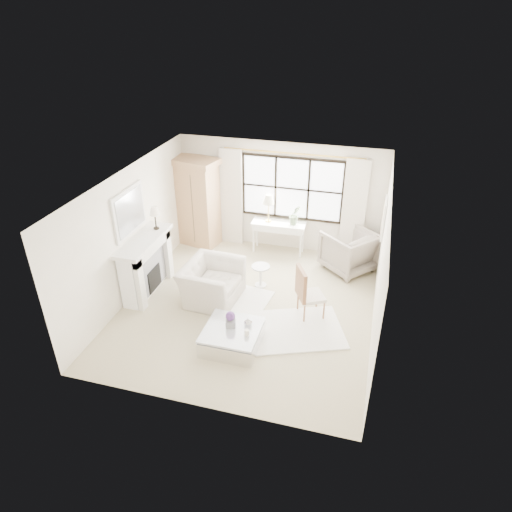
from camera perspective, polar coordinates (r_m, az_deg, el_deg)
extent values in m
plane|color=#C7B994|center=(9.49, -0.96, -6.28)|extent=(5.50, 5.50, 0.00)
plane|color=silver|center=(8.21, -1.12, 9.17)|extent=(5.50, 5.50, 0.00)
plane|color=white|center=(11.18, 2.97, 7.42)|extent=(5.00, 0.00, 5.00)
plane|color=silver|center=(6.63, -7.86, -10.21)|extent=(5.00, 0.00, 5.00)
plane|color=white|center=(9.71, -15.36, 2.74)|extent=(0.00, 5.50, 5.50)
plane|color=white|center=(8.49, 15.37, -1.31)|extent=(0.00, 5.50, 5.50)
cube|color=white|center=(11.02, 4.52, 8.42)|extent=(2.40, 0.02, 1.50)
cylinder|color=#B99140|center=(10.68, 4.64, 12.66)|extent=(3.30, 0.04, 0.04)
cube|color=beige|center=(11.43, -3.07, 7.31)|extent=(0.55, 0.10, 2.47)
cube|color=silver|center=(10.92, 12.12, 5.57)|extent=(0.55, 0.10, 2.47)
cube|color=white|center=(9.96, -13.74, -1.29)|extent=(0.34, 1.50, 1.18)
cube|color=#B2B2B9|center=(9.92, -12.83, -1.72)|extent=(0.03, 1.22, 0.97)
cube|color=black|center=(10.02, -12.65, -2.76)|extent=(0.06, 0.52, 0.50)
cube|color=white|center=(9.65, -13.97, 1.89)|extent=(0.58, 1.66, 0.08)
cube|color=white|center=(9.49, -15.59, 5.36)|extent=(0.05, 1.15, 0.95)
cube|color=#B3B7BF|center=(9.47, -15.43, 5.34)|extent=(0.02, 1.00, 0.80)
cube|color=white|center=(9.92, 15.70, 4.58)|extent=(0.04, 0.62, 0.82)
cube|color=beige|center=(9.92, 15.58, 4.60)|extent=(0.01, 0.52, 0.72)
cylinder|color=black|center=(9.98, -12.35, 3.42)|extent=(0.12, 0.12, 0.03)
cylinder|color=black|center=(9.91, -12.45, 4.27)|extent=(0.03, 0.03, 0.30)
cone|color=beige|center=(9.81, -12.60, 5.54)|extent=(0.22, 0.22, 0.18)
cube|color=tan|center=(11.55, -7.35, 6.34)|extent=(1.11, 0.80, 2.10)
cube|color=tan|center=(11.16, -7.72, 11.63)|extent=(1.25, 0.93, 0.14)
cube|color=white|center=(11.16, 2.84, 3.62)|extent=(1.25, 0.45, 0.14)
cube|color=white|center=(11.12, 2.85, 4.04)|extent=(1.31, 0.49, 0.06)
cylinder|color=#AF8E3C|center=(11.17, 1.55, 4.43)|extent=(0.14, 0.14, 0.03)
cylinder|color=#AF8E3C|center=(11.07, 1.57, 5.57)|extent=(0.02, 0.02, 0.46)
cone|color=beige|center=(10.94, 1.59, 7.10)|extent=(0.28, 0.28, 0.22)
imported|color=#566E49|center=(10.95, 4.87, 5.13)|extent=(0.34, 0.32, 0.49)
cylinder|color=silver|center=(10.12, 0.57, -3.65)|extent=(0.26, 0.26, 0.03)
cylinder|color=silver|center=(9.99, 0.58, -2.52)|extent=(0.06, 0.06, 0.44)
cylinder|color=white|center=(9.87, 0.59, -1.34)|extent=(0.40, 0.40, 0.03)
cube|color=white|center=(9.73, -2.94, -5.22)|extent=(1.65, 1.27, 0.03)
cube|color=white|center=(8.89, 4.99, -9.13)|extent=(2.12, 1.88, 0.03)
imported|color=beige|center=(9.55, -5.57, -3.28)|extent=(1.19, 1.33, 0.81)
imported|color=gray|center=(10.72, 11.53, 0.64)|extent=(1.47, 1.46, 0.96)
cube|color=silver|center=(9.05, 6.94, -5.00)|extent=(0.63, 0.64, 0.07)
cube|color=#9F6942|center=(8.80, 5.64, -3.48)|extent=(0.27, 0.45, 0.60)
cube|color=silver|center=(8.44, -2.98, -10.26)|extent=(1.00, 1.00, 0.32)
cube|color=silver|center=(8.31, -3.02, -9.20)|extent=(1.00, 1.00, 0.04)
cube|color=gray|center=(8.34, -3.20, -8.33)|extent=(0.22, 0.22, 0.13)
sphere|color=#572F77|center=(8.25, -3.23, -7.50)|extent=(0.17, 0.17, 0.17)
cylinder|color=white|center=(8.12, -1.17, -9.56)|extent=(0.08, 0.08, 0.12)
imported|color=silver|center=(8.33, -1.00, -8.21)|extent=(0.16, 0.16, 0.16)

